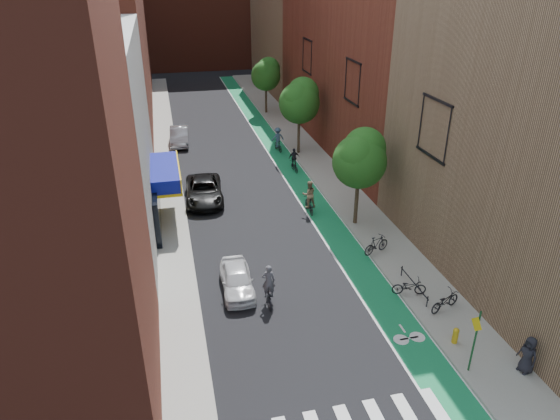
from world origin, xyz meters
TOP-DOWN VIEW (x-y plane):
  - ground at (0.00, 0.00)m, footprint 160.00×160.00m
  - bike_lane at (4.00, 26.00)m, footprint 2.00×68.00m
  - sidewalk_left at (-6.00, 26.00)m, footprint 2.00×68.00m
  - sidewalk_right at (6.50, 26.00)m, footprint 3.00×68.00m
  - building_left_near_red at (-11.00, -1.00)m, footprint 8.00×10.00m
  - building_left_white at (-11.00, 14.00)m, footprint 8.00×20.00m
  - building_left_far_red at (-11.00, 42.00)m, footprint 8.00×36.00m
  - building_right_mid_red at (12.00, 26.00)m, footprint 8.00×28.00m
  - building_right_far_tan at (12.00, 50.00)m, footprint 8.00×20.00m
  - building_far_closure at (0.00, 72.00)m, footprint 30.00×14.00m
  - tree_near at (5.65, 10.02)m, footprint 3.40×3.36m
  - tree_mid at (5.65, 24.02)m, footprint 3.55×3.53m
  - tree_far at (5.65, 38.02)m, footprint 3.30×3.25m
  - sign_pole at (5.38, -3.50)m, footprint 0.13×0.71m
  - parked_car_white at (-3.00, 4.51)m, footprint 1.72×3.99m
  - parked_car_black at (-3.56, 16.03)m, footprint 2.87×5.66m
  - parked_car_silver at (-4.60, 29.27)m, footprint 1.94×4.84m
  - cyclist_lead at (-1.62, 3.08)m, footprint 0.76×1.73m
  - cyclist_lane_near at (3.22, 12.54)m, footprint 0.92×1.85m
  - cyclist_lane_mid at (4.18, 20.11)m, footprint 0.94×1.57m
  - cyclist_lane_far at (4.01, 25.29)m, footprint 1.25×1.75m
  - parked_bike_near at (6.51, 0.42)m, footprint 1.96×1.25m
  - parked_bike_mid at (5.40, 6.14)m, footprint 1.91×1.16m
  - parked_bike_far at (5.40, 1.97)m, footprint 1.83×1.01m
  - pedestrian at (7.60, -4.06)m, footprint 0.70×0.93m
  - fire_hydrant at (5.74, -1.84)m, footprint 0.27×0.27m

SIDE VIEW (x-z plane):
  - ground at x=0.00m, z-range 0.00..0.00m
  - bike_lane at x=4.00m, z-range 0.00..0.01m
  - sidewalk_left at x=-6.00m, z-range 0.00..0.15m
  - sidewalk_right at x=6.50m, z-range 0.00..0.15m
  - fire_hydrant at x=5.74m, z-range 0.17..0.96m
  - parked_bike_far at x=5.40m, z-range 0.15..1.06m
  - parked_bike_near at x=6.51m, z-range 0.15..1.12m
  - parked_car_white at x=-3.00m, z-range 0.00..1.34m
  - parked_bike_mid at x=5.40m, z-range 0.15..1.26m
  - cyclist_lane_mid at x=4.18m, z-range -0.23..1.68m
  - cyclist_lead at x=-1.62m, z-range -0.33..1.83m
  - parked_car_black at x=-3.56m, z-range 0.00..1.53m
  - parked_car_silver at x=-4.60m, z-range 0.00..1.57m
  - cyclist_lane_near at x=3.22m, z-range -0.17..2.07m
  - cyclist_lane_far at x=4.01m, z-range -0.10..2.05m
  - pedestrian at x=7.60m, z-range 0.15..1.86m
  - sign_pole at x=5.38m, z-range 0.34..3.34m
  - tree_far at x=5.65m, z-range 1.40..7.60m
  - tree_near at x=5.65m, z-range 1.45..7.87m
  - tree_mid at x=5.65m, z-range 1.52..8.26m
  - building_left_white at x=-11.00m, z-range 0.00..12.00m
  - building_left_near_red at x=-11.00m, z-range 0.00..16.00m
  - building_right_far_tan at x=12.00m, z-range 0.00..18.00m
  - building_far_closure at x=0.00m, z-range 0.00..20.00m
  - building_left_far_red at x=-11.00m, z-range 0.00..22.00m
  - building_right_mid_red at x=12.00m, z-range 0.00..22.00m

